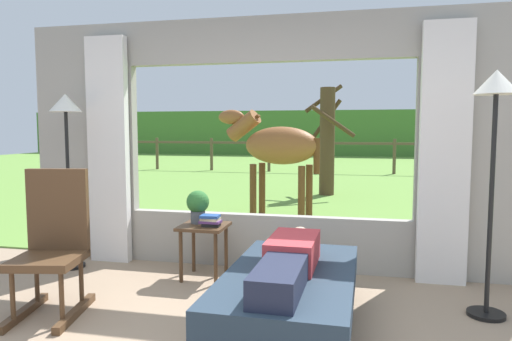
{
  "coord_description": "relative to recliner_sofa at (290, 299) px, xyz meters",
  "views": [
    {
      "loc": [
        0.93,
        -2.37,
        1.44
      ],
      "look_at": [
        0.0,
        1.8,
        1.05
      ],
      "focal_mm": 32.55,
      "sensor_mm": 36.0,
      "label": 1
    }
  ],
  "objects": [
    {
      "name": "book_stack",
      "position": [
        -0.89,
        0.89,
        0.36
      ],
      "size": [
        0.2,
        0.14,
        0.11
      ],
      "color": "black",
      "rests_on": "side_table"
    },
    {
      "name": "outdoor_pasture_lawn",
      "position": [
        -0.47,
        12.33,
        -0.21
      ],
      "size": [
        36.0,
        21.68,
        0.02
      ],
      "primitive_type": "cube",
      "color": "olive",
      "rests_on": "ground_plane"
    },
    {
      "name": "recliner_sofa",
      "position": [
        0.0,
        0.0,
        0.0
      ],
      "size": [
        0.93,
        1.71,
        0.42
      ],
      "rotation": [
        0.0,
        0.0,
        -0.02
      ],
      "color": "black",
      "rests_on": "ground_plane"
    },
    {
      "name": "reclining_person",
      "position": [
        0.0,
        -0.05,
        0.3
      ],
      "size": [
        0.35,
        1.43,
        0.22
      ],
      "rotation": [
        0.0,
        0.0,
        -0.02
      ],
      "color": "#B23338",
      "rests_on": "recliner_sofa"
    },
    {
      "name": "distant_hill_ridge",
      "position": [
        -0.47,
        22.17,
        0.98
      ],
      "size": [
        36.0,
        2.0,
        2.4
      ],
      "primitive_type": "cube",
      "color": "#457530",
      "rests_on": "ground_plane"
    },
    {
      "name": "potted_plant",
      "position": [
        -1.05,
        1.01,
        0.48
      ],
      "size": [
        0.22,
        0.22,
        0.32
      ],
      "color": "#4C5156",
      "rests_on": "side_table"
    },
    {
      "name": "floor_lamp_left",
      "position": [
        -2.44,
        0.97,
        1.22
      ],
      "size": [
        0.32,
        0.32,
        1.79
      ],
      "color": "black",
      "rests_on": "ground_plane"
    },
    {
      "name": "horse",
      "position": [
        -0.83,
        4.09,
        0.94
      ],
      "size": [
        1.82,
        0.86,
        1.73
      ],
      "rotation": [
        0.0,
        0.0,
        1.31
      ],
      "color": "brown",
      "rests_on": "outdoor_pasture_lawn"
    },
    {
      "name": "rocking_chair",
      "position": [
        -1.85,
        -0.09,
        0.33
      ],
      "size": [
        0.59,
        0.76,
        1.12
      ],
      "rotation": [
        0.0,
        0.0,
        0.2
      ],
      "color": "#4C331E",
      "rests_on": "ground_plane"
    },
    {
      "name": "pasture_fence_line",
      "position": [
        -0.47,
        11.88,
        0.53
      ],
      "size": [
        16.1,
        0.1,
        1.1
      ],
      "color": "brown",
      "rests_on": "outdoor_pasture_lawn"
    },
    {
      "name": "pasture_tree",
      "position": [
        -0.21,
        6.8,
        1.0
      ],
      "size": [
        1.12,
        1.07,
        2.39
      ],
      "color": "#4C3823",
      "rests_on": "outdoor_pasture_lawn"
    },
    {
      "name": "floor_lamp_right",
      "position": [
        1.44,
        0.55,
        1.29
      ],
      "size": [
        0.32,
        0.32,
        1.87
      ],
      "color": "black",
      "rests_on": "ground_plane"
    },
    {
      "name": "curtain_panel_right",
      "position": [
        1.22,
        1.29,
        0.98
      ],
      "size": [
        0.44,
        0.1,
        2.4
      ],
      "primitive_type": "cube",
      "color": "silver",
      "rests_on": "ground_plane"
    },
    {
      "name": "curtain_panel_left",
      "position": [
        -2.16,
        1.29,
        0.98
      ],
      "size": [
        0.44,
        0.1,
        2.4
      ],
      "primitive_type": "cube",
      "color": "silver",
      "rests_on": "ground_plane"
    },
    {
      "name": "back_wall_with_window",
      "position": [
        -0.47,
        1.43,
        1.03
      ],
      "size": [
        5.2,
        0.12,
        2.55
      ],
      "color": "#9E998E",
      "rests_on": "ground_plane"
    },
    {
      "name": "side_table",
      "position": [
        -0.97,
        0.95,
        0.21
      ],
      "size": [
        0.44,
        0.44,
        0.52
      ],
      "color": "#4C331E",
      "rests_on": "ground_plane"
    }
  ]
}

